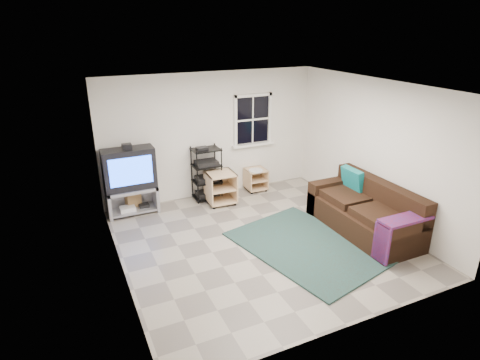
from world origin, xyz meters
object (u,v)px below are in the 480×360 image
sofa (365,213)px  tv_unit (130,176)px  av_rack (207,177)px  side_table_left (220,186)px  side_table_right (255,178)px

sofa → tv_unit: bearing=145.4°
tv_unit → sofa: bearing=-34.6°
tv_unit → av_rack: size_ratio=1.24×
side_table_left → side_table_right: size_ratio=1.30×
side_table_left → side_table_right: 1.01m
sofa → av_rack: bearing=129.1°
side_table_left → sofa: 2.92m
tv_unit → side_table_right: (2.71, 0.05, -0.49)m
av_rack → sofa: av_rack is taller
tv_unit → side_table_left: bearing=-8.2°
av_rack → sofa: size_ratio=0.53×
side_table_right → sofa: bearing=-70.4°
side_table_left → sofa: (1.87, -2.24, -0.01)m
side_table_right → sofa: 2.69m
side_table_right → sofa: (0.90, -2.53, 0.06)m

